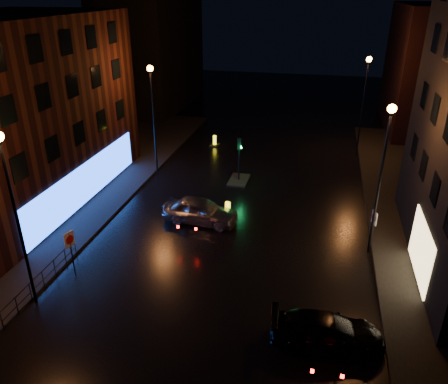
% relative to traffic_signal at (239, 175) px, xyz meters
% --- Properties ---
extents(ground, '(120.00, 120.00, 0.00)m').
position_rel_traffic_signal_xyz_m(ground, '(1.20, -14.00, -0.50)').
color(ground, black).
rests_on(ground, ground).
extents(pavement_left, '(12.00, 44.00, 0.15)m').
position_rel_traffic_signal_xyz_m(pavement_left, '(-12.80, -6.00, -0.43)').
color(pavement_left, black).
rests_on(pavement_left, ground).
extents(building_left, '(10.00, 18.00, 12.00)m').
position_rel_traffic_signal_xyz_m(building_left, '(-14.30, -6.00, 5.50)').
color(building_left, black).
rests_on(building_left, ground).
extents(building_far_left, '(8.00, 16.00, 14.00)m').
position_rel_traffic_signal_xyz_m(building_far_left, '(-14.80, 21.00, 6.50)').
color(building_far_left, black).
rests_on(building_far_left, ground).
extents(building_far_right, '(8.00, 14.00, 12.00)m').
position_rel_traffic_signal_xyz_m(building_far_right, '(16.20, 18.00, 5.50)').
color(building_far_right, black).
rests_on(building_far_right, ground).
extents(street_lamp_lnear, '(0.44, 0.44, 8.37)m').
position_rel_traffic_signal_xyz_m(street_lamp_lnear, '(-6.60, -16.00, 5.06)').
color(street_lamp_lnear, black).
rests_on(street_lamp_lnear, ground).
extents(street_lamp_lfar, '(0.44, 0.44, 8.37)m').
position_rel_traffic_signal_xyz_m(street_lamp_lfar, '(-6.60, -0.00, 5.06)').
color(street_lamp_lfar, black).
rests_on(street_lamp_lfar, ground).
extents(street_lamp_rnear, '(0.44, 0.44, 8.37)m').
position_rel_traffic_signal_xyz_m(street_lamp_rnear, '(9.00, -8.00, 5.06)').
color(street_lamp_rnear, black).
rests_on(street_lamp_rnear, ground).
extents(street_lamp_rfar, '(0.44, 0.44, 8.37)m').
position_rel_traffic_signal_xyz_m(street_lamp_rfar, '(9.00, 8.00, 5.06)').
color(street_lamp_rfar, black).
rests_on(street_lamp_rfar, ground).
extents(traffic_signal, '(1.40, 2.40, 3.45)m').
position_rel_traffic_signal_xyz_m(traffic_signal, '(0.00, 0.00, 0.00)').
color(traffic_signal, black).
rests_on(traffic_signal, ground).
extents(guard_railing, '(0.05, 6.04, 1.00)m').
position_rel_traffic_signal_xyz_m(guard_railing, '(-6.80, -15.00, 0.24)').
color(guard_railing, black).
rests_on(guard_railing, ground).
extents(silver_hatchback, '(4.81, 2.23, 1.59)m').
position_rel_traffic_signal_xyz_m(silver_hatchback, '(-1.10, -6.83, 0.29)').
color(silver_hatchback, '#9B9DA2').
rests_on(silver_hatchback, ground).
extents(dark_sedan, '(4.81, 2.29, 1.35)m').
position_rel_traffic_signal_xyz_m(dark_sedan, '(6.81, -15.68, 0.17)').
color(dark_sedan, black).
rests_on(dark_sedan, ground).
extents(bollard_near, '(1.14, 1.40, 1.05)m').
position_rel_traffic_signal_xyz_m(bollard_near, '(0.42, -5.79, -0.27)').
color(bollard_near, black).
rests_on(bollard_near, ground).
extents(bollard_far, '(0.83, 1.16, 0.96)m').
position_rel_traffic_signal_xyz_m(bollard_far, '(-3.78, 7.51, -0.29)').
color(bollard_far, black).
rests_on(bollard_far, ground).
extents(road_sign_left, '(0.21, 0.59, 2.48)m').
position_rel_traffic_signal_xyz_m(road_sign_left, '(-5.95, -13.59, 1.36)').
color(road_sign_left, black).
rests_on(road_sign_left, ground).
extents(road_sign_right, '(0.24, 0.54, 2.31)m').
position_rel_traffic_signal_xyz_m(road_sign_right, '(9.10, -7.57, 1.23)').
color(road_sign_right, black).
rests_on(road_sign_right, ground).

